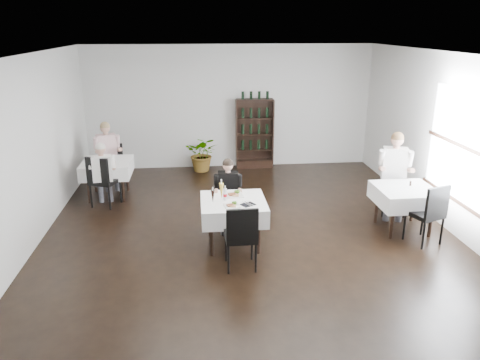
# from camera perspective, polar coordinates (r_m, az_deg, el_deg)

# --- Properties ---
(room_shell) EXTENTS (9.00, 9.00, 9.00)m
(room_shell) POSITION_cam_1_polar(r_m,az_deg,el_deg) (7.26, 1.51, 2.97)
(room_shell) COLOR black
(room_shell) RESTS_ON ground
(window_right) EXTENTS (0.06, 2.30, 1.85)m
(window_right) POSITION_cam_1_polar(r_m,az_deg,el_deg) (8.42, 25.75, 3.30)
(window_right) COLOR white
(window_right) RESTS_ON room_shell
(wine_shelf) EXTENTS (0.90, 0.28, 1.75)m
(wine_shelf) POSITION_cam_1_polar(r_m,az_deg,el_deg) (11.64, 1.79, 5.59)
(wine_shelf) COLOR black
(wine_shelf) RESTS_ON ground
(main_table) EXTENTS (1.03, 1.03, 0.77)m
(main_table) POSITION_cam_1_polar(r_m,az_deg,el_deg) (7.51, -0.82, -3.56)
(main_table) COLOR black
(main_table) RESTS_ON ground
(left_table) EXTENTS (0.98, 0.98, 0.77)m
(left_table) POSITION_cam_1_polar(r_m,az_deg,el_deg) (10.02, -15.89, 1.40)
(left_table) COLOR black
(left_table) RESTS_ON ground
(right_table) EXTENTS (0.98, 0.98, 0.77)m
(right_table) POSITION_cam_1_polar(r_m,az_deg,el_deg) (8.55, 19.46, -1.87)
(right_table) COLOR black
(right_table) RESTS_ON ground
(potted_tree) EXTENTS (0.91, 0.83, 0.87)m
(potted_tree) POSITION_cam_1_polar(r_m,az_deg,el_deg) (11.47, -4.57, 3.22)
(potted_tree) COLOR #2D5B1F
(potted_tree) RESTS_ON ground
(main_chair_far) EXTENTS (0.52, 0.52, 0.94)m
(main_chair_far) POSITION_cam_1_polar(r_m,az_deg,el_deg) (8.13, -1.44, -2.47)
(main_chair_far) COLOR black
(main_chair_far) RESTS_ON ground
(main_chair_near) EXTENTS (0.46, 0.47, 1.00)m
(main_chair_near) POSITION_cam_1_polar(r_m,az_deg,el_deg) (6.77, 0.16, -6.57)
(main_chair_near) COLOR black
(main_chair_near) RESTS_ON ground
(left_chair_far) EXTENTS (0.52, 0.52, 0.90)m
(left_chair_far) POSITION_cam_1_polar(r_m,az_deg,el_deg) (10.81, -15.01, 2.13)
(left_chair_far) COLOR black
(left_chair_far) RESTS_ON ground
(left_chair_near) EXTENTS (0.62, 0.62, 1.04)m
(left_chair_near) POSITION_cam_1_polar(r_m,az_deg,el_deg) (9.48, -16.48, 0.22)
(left_chair_near) COLOR black
(left_chair_near) RESTS_ON ground
(right_chair_far) EXTENTS (0.54, 0.55, 0.97)m
(right_chair_far) POSITION_cam_1_polar(r_m,az_deg,el_deg) (9.32, 18.19, -0.52)
(right_chair_far) COLOR black
(right_chair_far) RESTS_ON ground
(right_chair_near) EXTENTS (0.61, 0.61, 1.03)m
(right_chair_near) POSITION_cam_1_polar(r_m,az_deg,el_deg) (8.13, 22.11, -3.47)
(right_chair_near) COLOR black
(right_chair_near) RESTS_ON ground
(diner_main) EXTENTS (0.49, 0.50, 1.27)m
(diner_main) POSITION_cam_1_polar(r_m,az_deg,el_deg) (8.07, -1.47, -1.13)
(diner_main) COLOR #45454D
(diner_main) RESTS_ON ground
(diner_left_far) EXTENTS (0.62, 0.66, 1.46)m
(diner_left_far) POSITION_cam_1_polar(r_m,az_deg,el_deg) (10.55, -15.85, 3.52)
(diner_left_far) COLOR #45454D
(diner_left_far) RESTS_ON ground
(diner_left_near) EXTENTS (0.53, 0.54, 1.32)m
(diner_left_near) POSITION_cam_1_polar(r_m,az_deg,el_deg) (9.43, -16.42, 1.22)
(diner_left_near) COLOR #45454D
(diner_left_near) RESTS_ON ground
(diner_right_far) EXTENTS (0.66, 0.71, 1.59)m
(diner_right_far) POSITION_cam_1_polar(r_m,az_deg,el_deg) (9.07, 18.36, 1.38)
(diner_right_far) COLOR #45454D
(diner_right_far) RESTS_ON ground
(plate_far) EXTENTS (0.30, 0.30, 0.09)m
(plate_far) POSITION_cam_1_polar(r_m,az_deg,el_deg) (7.65, -0.68, -1.79)
(plate_far) COLOR white
(plate_far) RESTS_ON main_table
(plate_near) EXTENTS (0.27, 0.27, 0.07)m
(plate_near) POSITION_cam_1_polar(r_m,az_deg,el_deg) (7.21, -0.98, -3.11)
(plate_near) COLOR white
(plate_near) RESTS_ON main_table
(pilsner_dark) EXTENTS (0.06, 0.06, 0.26)m
(pilsner_dark) POSITION_cam_1_polar(r_m,az_deg,el_deg) (7.33, -3.33, -2.02)
(pilsner_dark) COLOR black
(pilsner_dark) RESTS_ON main_table
(pilsner_lager) EXTENTS (0.08, 0.08, 0.33)m
(pilsner_lager) POSITION_cam_1_polar(r_m,az_deg,el_deg) (7.49, -2.27, -1.33)
(pilsner_lager) COLOR gold
(pilsner_lager) RESTS_ON main_table
(coke_bottle) EXTENTS (0.06, 0.06, 0.24)m
(coke_bottle) POSITION_cam_1_polar(r_m,az_deg,el_deg) (7.44, -1.83, -1.76)
(coke_bottle) COLOR silver
(coke_bottle) RESTS_ON main_table
(napkin_cutlery) EXTENTS (0.26, 0.24, 0.02)m
(napkin_cutlery) POSITION_cam_1_polar(r_m,az_deg,el_deg) (7.28, 0.98, -2.98)
(napkin_cutlery) COLOR black
(napkin_cutlery) RESTS_ON main_table
(pepper_mill) EXTENTS (0.04, 0.04, 0.09)m
(pepper_mill) POSITION_cam_1_polar(r_m,az_deg,el_deg) (8.64, 20.06, -0.40)
(pepper_mill) COLOR black
(pepper_mill) RESTS_ON right_table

